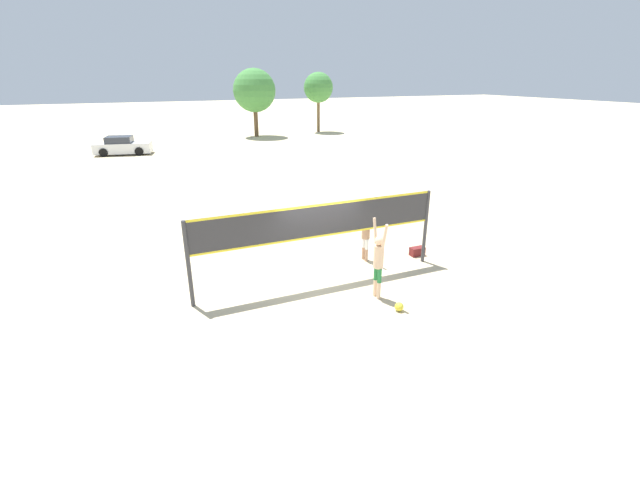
{
  "coord_description": "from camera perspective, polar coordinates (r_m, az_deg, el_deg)",
  "views": [
    {
      "loc": [
        -4.66,
        -10.8,
        5.9
      ],
      "look_at": [
        0.0,
        0.0,
        1.35
      ],
      "focal_mm": 24.0,
      "sensor_mm": 36.0,
      "label": 1
    }
  ],
  "objects": [
    {
      "name": "ground_plane",
      "position": [
        13.16,
        0.0,
        -5.49
      ],
      "size": [
        200.0,
        200.0,
        0.0
      ],
      "primitive_type": "plane",
      "color": "beige"
    },
    {
      "name": "tree_left_cluster",
      "position": [
        48.47,
        -0.22,
        19.63
      ],
      "size": [
        3.13,
        3.13,
        6.2
      ],
      "color": "brown",
      "rests_on": "ground_plane"
    },
    {
      "name": "player_spiker",
      "position": [
        11.83,
        7.81,
        -2.39
      ],
      "size": [
        0.28,
        0.72,
        2.29
      ],
      "rotation": [
        0.0,
        0.0,
        1.57
      ],
      "color": "beige",
      "rests_on": "ground_plane"
    },
    {
      "name": "player_blocker",
      "position": [
        14.31,
        6.12,
        1.07
      ],
      "size": [
        0.28,
        0.68,
        1.95
      ],
      "rotation": [
        0.0,
        0.0,
        -1.57
      ],
      "color": "tan",
      "rests_on": "ground_plane"
    },
    {
      "name": "volleyball",
      "position": [
        11.74,
        10.5,
        -8.75
      ],
      "size": [
        0.24,
        0.24,
        0.24
      ],
      "color": "yellow",
      "rests_on": "ground_plane"
    },
    {
      "name": "volleyball_net",
      "position": [
        12.47,
        0.0,
        1.73
      ],
      "size": [
        7.68,
        0.12,
        2.45
      ],
      "color": "#38383D",
      "rests_on": "ground_plane"
    },
    {
      "name": "gear_bag",
      "position": [
        15.3,
        12.83,
        -1.48
      ],
      "size": [
        0.5,
        0.28,
        0.3
      ],
      "color": "maroon",
      "rests_on": "ground_plane"
    },
    {
      "name": "parked_car_near",
      "position": [
        37.86,
        -24.84,
        11.28
      ],
      "size": [
        4.43,
        2.49,
        1.41
      ],
      "rotation": [
        0.0,
        0.0,
        -0.2
      ],
      "color": "silver",
      "rests_on": "ground_plane"
    },
    {
      "name": "tree_right_cluster",
      "position": [
        45.13,
        -8.74,
        19.09
      ],
      "size": [
        4.17,
        4.17,
        6.54
      ],
      "color": "brown",
      "rests_on": "ground_plane"
    }
  ]
}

